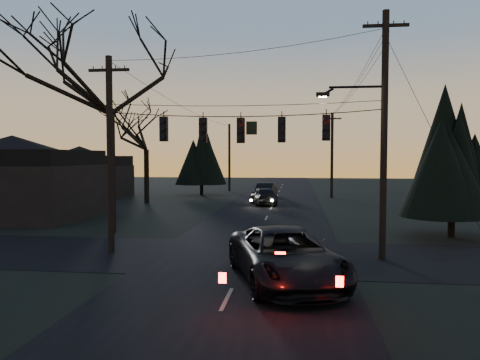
# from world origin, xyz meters

# --- Properties ---
(ground_plane) EXTENTS (160.00, 160.00, 0.00)m
(ground_plane) POSITION_xyz_m (0.00, 0.00, 0.00)
(ground_plane) COLOR black
(main_road) EXTENTS (8.00, 120.00, 0.02)m
(main_road) POSITION_xyz_m (0.00, 20.00, 0.01)
(main_road) COLOR black
(main_road) RESTS_ON ground
(cross_road) EXTENTS (60.00, 7.00, 0.02)m
(cross_road) POSITION_xyz_m (0.00, 10.00, 0.01)
(cross_road) COLOR black
(cross_road) RESTS_ON ground
(utility_pole_right) EXTENTS (5.00, 0.30, 10.00)m
(utility_pole_right) POSITION_xyz_m (5.50, 10.00, 0.00)
(utility_pole_right) COLOR black
(utility_pole_right) RESTS_ON ground
(utility_pole_left) EXTENTS (1.80, 0.30, 8.50)m
(utility_pole_left) POSITION_xyz_m (-6.00, 10.00, 0.00)
(utility_pole_left) COLOR black
(utility_pole_left) RESTS_ON ground
(utility_pole_far_r) EXTENTS (1.80, 0.30, 8.50)m
(utility_pole_far_r) POSITION_xyz_m (5.50, 38.00, 0.00)
(utility_pole_far_r) COLOR black
(utility_pole_far_r) RESTS_ON ground
(utility_pole_far_l) EXTENTS (0.30, 0.30, 8.00)m
(utility_pole_far_l) POSITION_xyz_m (-6.00, 46.00, 0.00)
(utility_pole_far_l) COLOR black
(utility_pole_far_l) RESTS_ON ground
(span_signal_assembly) EXTENTS (11.50, 0.44, 1.48)m
(span_signal_assembly) POSITION_xyz_m (-0.24, 10.00, 5.33)
(span_signal_assembly) COLOR black
(span_signal_assembly) RESTS_ON ground
(bare_tree_left) EXTENTS (9.81, 9.81, 12.99)m
(bare_tree_left) POSITION_xyz_m (-8.04, 15.08, 9.08)
(bare_tree_left) COLOR black
(bare_tree_left) RESTS_ON ground
(evergreen_right) EXTENTS (4.63, 4.63, 7.49)m
(evergreen_right) POSITION_xyz_m (10.02, 15.86, 4.34)
(evergreen_right) COLOR black
(evergreen_right) RESTS_ON ground
(bare_tree_dist) EXTENTS (7.56, 7.56, 9.51)m
(bare_tree_dist) POSITION_xyz_m (-11.22, 30.72, 6.65)
(bare_tree_dist) COLOR black
(bare_tree_dist) RESTS_ON ground
(evergreen_dist) EXTENTS (4.05, 4.05, 6.40)m
(evergreen_dist) POSITION_xyz_m (-8.11, 39.76, 3.79)
(evergreen_dist) COLOR black
(evergreen_dist) RESTS_ON ground
(house_left_near) EXTENTS (10.00, 8.00, 5.60)m
(house_left_near) POSITION_xyz_m (-17.00, 20.00, 2.80)
(house_left_near) COLOR black
(house_left_near) RESTS_ON ground
(house_left_far) EXTENTS (9.00, 7.00, 5.20)m
(house_left_far) POSITION_xyz_m (-20.00, 36.00, 2.60)
(house_left_far) COLOR black
(house_left_far) RESTS_ON ground
(suv_near) EXTENTS (4.70, 7.02, 1.79)m
(suv_near) POSITION_xyz_m (1.66, 6.00, 0.89)
(suv_near) COLOR black
(suv_near) RESTS_ON ground
(sedan_oncoming_a) EXTENTS (2.93, 4.87, 1.55)m
(sedan_oncoming_a) POSITION_xyz_m (-0.80, 30.47, 0.78)
(sedan_oncoming_a) COLOR black
(sedan_oncoming_a) RESTS_ON ground
(sedan_oncoming_b) EXTENTS (1.98, 4.75, 1.53)m
(sedan_oncoming_b) POSITION_xyz_m (-0.93, 36.98, 0.76)
(sedan_oncoming_b) COLOR black
(sedan_oncoming_b) RESTS_ON ground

